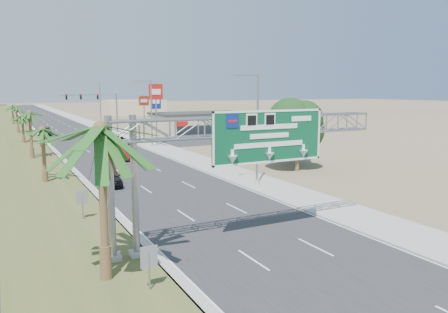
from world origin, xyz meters
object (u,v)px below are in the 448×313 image
at_px(palm_near, 100,129).
at_px(store_building, 201,124).
at_px(signal_mast, 106,110).
at_px(pole_sign_red_far, 144,104).
at_px(pole_sign_blue, 156,103).
at_px(car_left_lane, 110,177).
at_px(car_far, 46,132).
at_px(car_mid_lane, 123,155).
at_px(sign_gantry, 241,136).
at_px(car_right_lane, 119,141).
at_px(pole_sign_red_near, 156,96).

height_order(palm_near, store_building, palm_near).
distance_m(signal_mast, store_building, 18.08).
bearing_deg(pole_sign_red_far, pole_sign_blue, -78.72).
xyz_separation_m(car_left_lane, car_far, (-0.60, 49.52, -0.09)).
xyz_separation_m(car_mid_lane, car_far, (-5.37, 35.70, 0.03)).
bearing_deg(car_mid_lane, sign_gantry, -84.77).
xyz_separation_m(car_right_lane, pole_sign_blue, (9.46, 10.03, 5.49)).
xyz_separation_m(car_right_lane, pole_sign_red_near, (5.46, -1.97, 6.93)).
distance_m(car_far, pole_sign_red_near, 28.03).
relative_size(palm_near, car_far, 1.73).
xyz_separation_m(car_left_lane, pole_sign_blue, (17.43, 38.27, 5.44)).
relative_size(sign_gantry, car_left_lane, 3.61).
relative_size(palm_near, signal_mast, 0.81).
bearing_deg(pole_sign_blue, sign_gantry, -104.02).
distance_m(car_mid_lane, pole_sign_blue, 28.09).
bearing_deg(car_right_lane, pole_sign_red_near, -23.19).
height_order(store_building, car_mid_lane, store_building).
bearing_deg(car_far, palm_near, -85.87).
height_order(car_left_lane, car_mid_lane, car_left_lane).
height_order(pole_sign_blue, pole_sign_red_far, pole_sign_blue).
relative_size(sign_gantry, palm_near, 2.01).
height_order(car_right_lane, pole_sign_blue, pole_sign_blue).
xyz_separation_m(car_far, pole_sign_red_far, (17.14, -6.83, 5.27)).
height_order(sign_gantry, car_far, sign_gantry).
bearing_deg(pole_sign_red_far, car_left_lane, -111.18).
height_order(sign_gantry, pole_sign_blue, pole_sign_blue).
bearing_deg(palm_near, pole_sign_red_near, 68.52).
bearing_deg(pole_sign_blue, store_building, -1.59).
bearing_deg(car_far, signal_mast, -20.89).
xyz_separation_m(palm_near, car_left_lane, (4.77, 19.98, -6.14)).
bearing_deg(car_mid_lane, pole_sign_blue, 70.39).
relative_size(pole_sign_red_near, pole_sign_red_far, 1.27).
distance_m(sign_gantry, car_mid_lane, 32.36).
height_order(signal_mast, pole_sign_blue, pole_sign_blue).
distance_m(sign_gantry, signal_mast, 62.37).
xyz_separation_m(store_building, pole_sign_red_near, (-13.00, -11.75, 5.67)).
distance_m(sign_gantry, car_left_lane, 19.11).
bearing_deg(car_mid_lane, pole_sign_red_far, 75.57).
bearing_deg(car_mid_lane, car_right_lane, 85.25).
bearing_deg(car_right_lane, pole_sign_blue, 43.33).
bearing_deg(palm_near, car_left_lane, 76.56).
distance_m(signal_mast, car_right_lane, 16.36).
relative_size(car_left_lane, pole_sign_red_near, 0.48).
bearing_deg(car_right_lane, pole_sign_red_far, 55.96).
xyz_separation_m(car_left_lane, pole_sign_red_near, (13.43, 26.27, 6.88)).
xyz_separation_m(signal_mast, store_building, (16.83, -5.97, -2.85)).
xyz_separation_m(car_far, pole_sign_red_near, (14.03, -23.25, 6.97)).
bearing_deg(store_building, palm_near, -118.28).
relative_size(store_building, pole_sign_blue, 2.17).
bearing_deg(palm_near, car_mid_lane, 74.23).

